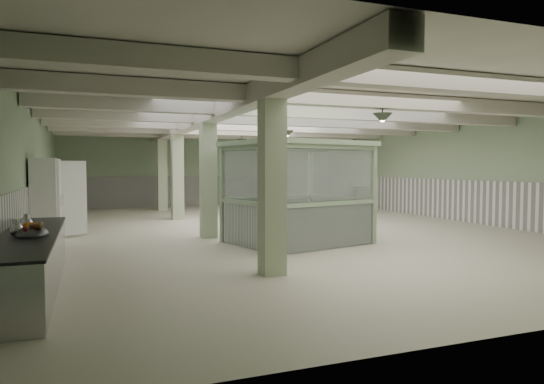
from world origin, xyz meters
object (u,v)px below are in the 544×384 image
object	(u,v)px
walkin_cooler	(48,201)
guard_booth	(297,175)
filing_cabinet	(361,213)
prep_counter	(29,261)

from	to	relation	value
walkin_cooler	guard_booth	world-z (taller)	guard_booth
walkin_cooler	guard_booth	distance (m)	6.55
walkin_cooler	filing_cabinet	world-z (taller)	walkin_cooler
guard_booth	filing_cabinet	distance (m)	2.11
prep_counter	guard_booth	size ratio (longest dim) A/B	1.34
walkin_cooler	prep_counter	bearing A→B (deg)	-89.10
prep_counter	guard_booth	distance (m)	6.74
prep_counter	filing_cabinet	size ratio (longest dim) A/B	3.49
walkin_cooler	filing_cabinet	bearing A→B (deg)	-18.20
walkin_cooler	guard_booth	xyz separation A→B (m)	(6.04, -2.45, 0.68)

